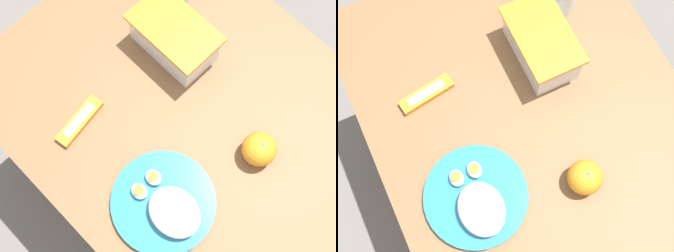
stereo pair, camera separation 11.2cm
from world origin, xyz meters
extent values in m
plane|color=#66605B|center=(0.00, 0.00, 0.00)|extent=(10.00, 10.00, 0.00)
cube|color=brown|center=(0.00, 0.00, 0.69)|extent=(0.98, 0.78, 0.03)
cylinder|color=brown|center=(-0.44, -0.34, 0.34)|extent=(0.05, 0.05, 0.68)
cylinder|color=brown|center=(-0.44, 0.34, 0.34)|extent=(0.05, 0.05, 0.68)
cube|color=white|center=(-0.14, 0.10, 0.75)|extent=(0.20, 0.12, 0.10)
cube|color=#CCBC84|center=(-0.14, 0.10, 0.74)|extent=(0.19, 0.11, 0.06)
cube|color=orange|center=(-0.14, 0.10, 0.81)|extent=(0.22, 0.13, 0.01)
ellipsoid|color=gray|center=(-0.20, 0.10, 0.76)|extent=(0.05, 0.04, 0.03)
ellipsoid|color=gray|center=(-0.08, 0.09, 0.76)|extent=(0.05, 0.04, 0.02)
sphere|color=orange|center=(0.20, 0.04, 0.75)|extent=(0.08, 0.08, 0.08)
cylinder|color=#4C662D|center=(0.20, 0.04, 0.79)|extent=(0.01, 0.01, 0.00)
cylinder|color=teal|center=(0.13, -0.20, 0.71)|extent=(0.25, 0.25, 0.02)
ellipsoid|color=white|center=(0.17, -0.20, 0.75)|extent=(0.13, 0.11, 0.05)
ellipsoid|color=white|center=(0.07, -0.23, 0.74)|extent=(0.04, 0.03, 0.03)
cylinder|color=#F4A823|center=(0.07, -0.23, 0.75)|extent=(0.02, 0.02, 0.01)
ellipsoid|color=white|center=(0.07, -0.18, 0.74)|extent=(0.04, 0.03, 0.03)
cylinder|color=#F4A823|center=(0.07, -0.18, 0.75)|extent=(0.02, 0.02, 0.01)
cube|color=orange|center=(-0.16, -0.21, 0.71)|extent=(0.06, 0.15, 0.02)
cube|color=white|center=(-0.16, -0.21, 0.72)|extent=(0.04, 0.10, 0.00)
camera|label=1|loc=(0.25, -0.30, 1.81)|focal=50.00mm
camera|label=2|loc=(0.31, -0.21, 1.81)|focal=50.00mm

